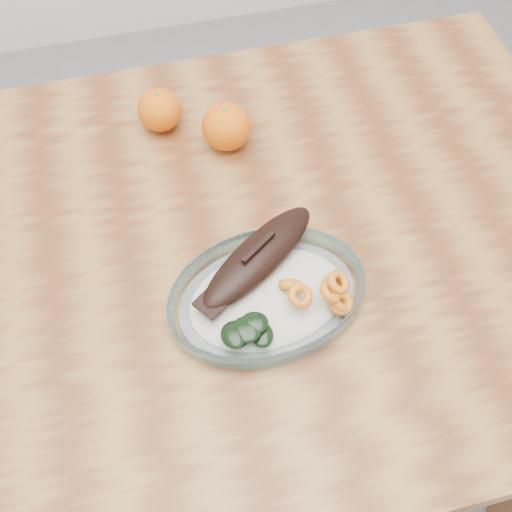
# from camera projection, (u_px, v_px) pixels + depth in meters

# --- Properties ---
(ground) EXTENTS (3.00, 3.00, 0.00)m
(ground) POSITION_uv_depth(u_px,v_px,m) (226.00, 427.00, 1.52)
(ground) COLOR slate
(ground) RESTS_ON ground
(dining_table) EXTENTS (1.20, 0.80, 0.75)m
(dining_table) POSITION_uv_depth(u_px,v_px,m) (209.00, 288.00, 0.97)
(dining_table) COLOR brown
(dining_table) RESTS_ON ground
(plated_meal) EXTENTS (0.52, 0.52, 0.08)m
(plated_meal) POSITION_uv_depth(u_px,v_px,m) (267.00, 293.00, 0.83)
(plated_meal) COLOR white
(plated_meal) RESTS_ON dining_table
(orange_left) EXTENTS (0.07, 0.07, 0.07)m
(orange_left) POSITION_uv_depth(u_px,v_px,m) (160.00, 110.00, 0.99)
(orange_left) COLOR #DF3C04
(orange_left) RESTS_ON dining_table
(orange_right) EXTENTS (0.07, 0.07, 0.07)m
(orange_right) POSITION_uv_depth(u_px,v_px,m) (226.00, 127.00, 0.97)
(orange_right) COLOR #DF3C04
(orange_right) RESTS_ON dining_table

